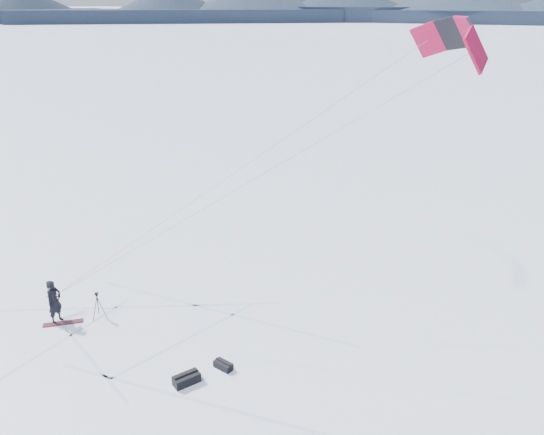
{
  "coord_description": "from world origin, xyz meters",
  "views": [
    {
      "loc": [
        6.99,
        -17.22,
        12.63
      ],
      "look_at": [
        6.38,
        2.33,
        4.52
      ],
      "focal_mm": 35.0,
      "sensor_mm": 36.0,
      "label": 1
    }
  ],
  "objects_px": {
    "gear_bag_a": "(186,379)",
    "gear_bag_b": "(223,365)",
    "tripod": "(98,302)",
    "snowboard": "(63,323)",
    "snowkiter": "(58,321)"
  },
  "relations": [
    {
      "from": "gear_bag_a",
      "to": "gear_bag_b",
      "type": "xyz_separation_m",
      "value": [
        1.2,
        0.86,
        -0.04
      ]
    },
    {
      "from": "gear_bag_a",
      "to": "gear_bag_b",
      "type": "bearing_deg",
      "value": -0.66
    },
    {
      "from": "gear_bag_a",
      "to": "gear_bag_b",
      "type": "distance_m",
      "value": 1.48
    },
    {
      "from": "tripod",
      "to": "gear_bag_a",
      "type": "height_order",
      "value": "tripod"
    },
    {
      "from": "snowboard",
      "to": "gear_bag_a",
      "type": "bearing_deg",
      "value": -47.24
    },
    {
      "from": "tripod",
      "to": "snowkiter",
      "type": "bearing_deg",
      "value": -163.83
    },
    {
      "from": "gear_bag_b",
      "to": "snowboard",
      "type": "bearing_deg",
      "value": -165.11
    },
    {
      "from": "snowkiter",
      "to": "gear_bag_b",
      "type": "relative_size",
      "value": 2.46
    },
    {
      "from": "snowboard",
      "to": "gear_bag_a",
      "type": "height_order",
      "value": "gear_bag_a"
    },
    {
      "from": "snowboard",
      "to": "tripod",
      "type": "xyz_separation_m",
      "value": [
        1.39,
        0.48,
        0.77
      ]
    },
    {
      "from": "tripod",
      "to": "gear_bag_b",
      "type": "relative_size",
      "value": 1.56
    },
    {
      "from": "tripod",
      "to": "gear_bag_b",
      "type": "bearing_deg",
      "value": -24.09
    },
    {
      "from": "tripod",
      "to": "gear_bag_a",
      "type": "xyz_separation_m",
      "value": [
        4.47,
        -4.03,
        -0.6
      ]
    },
    {
      "from": "snowboard",
      "to": "gear_bag_a",
      "type": "xyz_separation_m",
      "value": [
        5.86,
        -3.55,
        0.16
      ]
    },
    {
      "from": "gear_bag_b",
      "to": "tripod",
      "type": "bearing_deg",
      "value": -173.5
    }
  ]
}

